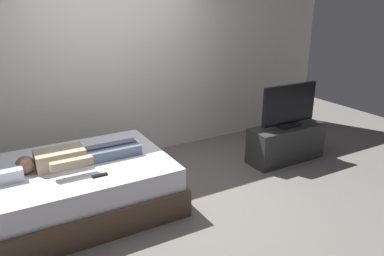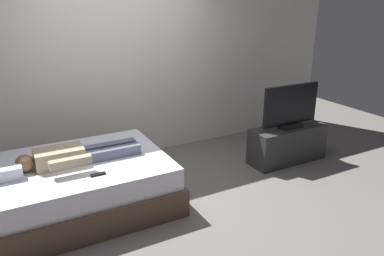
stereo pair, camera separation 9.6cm
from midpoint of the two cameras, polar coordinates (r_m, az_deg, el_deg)
ground_plane at (r=4.26m, az=-4.68°, el=-11.40°), size 10.00×10.00×0.00m
back_wall at (r=5.30m, az=-8.34°, el=10.75°), size 6.40×0.10×2.80m
bed at (r=4.21m, az=-18.22°, el=-8.72°), size 2.05×1.45×0.54m
person at (r=4.06m, az=-18.33°, el=-4.21°), size 1.26×0.46×0.18m
remote at (r=3.75m, az=-14.64°, el=-7.02°), size 0.15×0.04×0.02m
tv_stand at (r=5.36m, az=13.63°, el=-2.28°), size 1.10×0.40×0.50m
tv at (r=5.19m, az=14.09°, el=3.23°), size 0.88×0.20×0.59m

